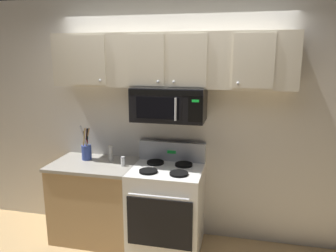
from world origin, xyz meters
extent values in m
cube|color=silver|center=(0.00, 0.79, 1.35)|extent=(5.20, 0.10, 2.70)
cube|color=white|center=(0.00, 0.42, 0.45)|extent=(0.76, 0.64, 0.90)
cube|color=black|center=(0.00, 0.09, 0.44)|extent=(0.67, 0.01, 0.52)
cylinder|color=#B7BABF|center=(0.00, 0.06, 0.74)|extent=(0.61, 0.03, 0.03)
cube|color=#B7BABF|center=(0.00, 0.70, 1.01)|extent=(0.76, 0.07, 0.22)
cube|color=#19D83F|center=(0.00, 0.67, 1.01)|extent=(0.10, 0.00, 0.04)
cylinder|color=black|center=(-0.16, 0.28, 0.91)|extent=(0.19, 0.19, 0.02)
cylinder|color=black|center=(0.16, 0.28, 0.91)|extent=(0.19, 0.19, 0.02)
cylinder|color=black|center=(-0.16, 0.56, 0.91)|extent=(0.19, 0.19, 0.02)
cylinder|color=black|center=(0.16, 0.56, 0.91)|extent=(0.19, 0.19, 0.02)
cube|color=black|center=(0.00, 0.54, 1.57)|extent=(0.76, 0.39, 0.35)
cube|color=black|center=(0.00, 0.35, 1.72)|extent=(0.73, 0.01, 0.06)
cube|color=black|center=(-0.07, 0.35, 1.56)|extent=(0.49, 0.01, 0.25)
cube|color=black|center=(-0.08, 0.34, 1.56)|extent=(0.44, 0.01, 0.22)
cube|color=black|center=(0.30, 0.35, 1.56)|extent=(0.14, 0.01, 0.25)
cube|color=#19D83F|center=(0.30, 0.34, 1.65)|extent=(0.07, 0.00, 0.03)
cylinder|color=#B7BABF|center=(0.11, 0.32, 1.56)|extent=(0.02, 0.02, 0.23)
cube|color=beige|center=(0.00, 0.57, 2.02)|extent=(2.50, 0.33, 0.55)
cube|color=beige|center=(-0.83, 0.40, 2.02)|extent=(0.38, 0.01, 0.51)
sphere|color=#B7BABF|center=(-0.70, 0.39, 1.82)|extent=(0.03, 0.03, 0.03)
cube|color=beige|center=(-0.21, 0.40, 2.02)|extent=(0.38, 0.01, 0.51)
sphere|color=#B7BABF|center=(-0.08, 0.39, 1.82)|extent=(0.03, 0.03, 0.03)
cube|color=beige|center=(0.21, 0.40, 2.02)|extent=(0.38, 0.01, 0.51)
sphere|color=#B7BABF|center=(0.08, 0.39, 1.82)|extent=(0.03, 0.03, 0.03)
cube|color=beige|center=(0.83, 0.40, 2.02)|extent=(0.38, 0.01, 0.51)
sphere|color=#B7BABF|center=(0.70, 0.39, 1.82)|extent=(0.03, 0.03, 0.03)
cube|color=tan|center=(-0.84, 0.43, 0.43)|extent=(0.90, 0.62, 0.86)
cube|color=#9E998E|center=(-0.84, 0.43, 0.88)|extent=(0.93, 0.65, 0.03)
cylinder|color=#384C9E|center=(-0.97, 0.52, 0.98)|extent=(0.11, 0.11, 0.17)
cylinder|color=silver|center=(-0.97, 0.54, 1.12)|extent=(0.07, 0.03, 0.25)
cylinder|color=olive|center=(-0.96, 0.53, 1.13)|extent=(0.10, 0.03, 0.29)
cylinder|color=tan|center=(-0.98, 0.49, 1.13)|extent=(0.06, 0.02, 0.29)
cylinder|color=teal|center=(-0.96, 0.54, 1.13)|extent=(0.04, 0.04, 0.27)
cylinder|color=#A87A47|center=(-0.97, 0.52, 1.11)|extent=(0.07, 0.02, 0.24)
cylinder|color=#BCBCC1|center=(-0.97, 0.51, 1.15)|extent=(0.11, 0.03, 0.31)
cylinder|color=red|center=(-0.96, 0.53, 1.12)|extent=(0.03, 0.09, 0.27)
cylinder|color=black|center=(-0.96, 0.53, 1.13)|extent=(0.05, 0.03, 0.28)
cylinder|color=white|center=(-0.48, 0.40, 0.94)|extent=(0.04, 0.04, 0.09)
cylinder|color=#B7BABF|center=(-0.48, 0.40, 1.00)|extent=(0.04, 0.04, 0.02)
cylinder|color=#B7B2A8|center=(-0.67, 0.52, 0.99)|extent=(0.05, 0.05, 0.18)
camera|label=1|loc=(0.73, -2.73, 2.08)|focal=34.43mm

